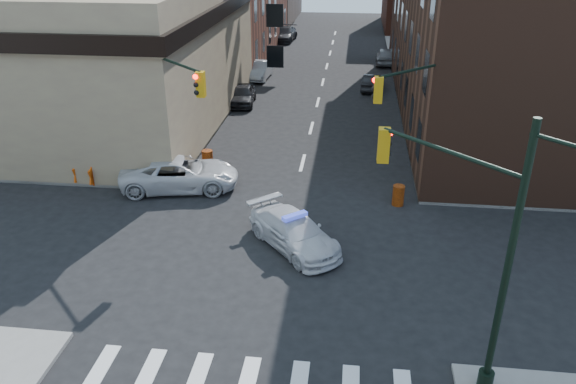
% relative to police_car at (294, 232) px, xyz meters
% --- Properties ---
extents(ground, '(140.00, 140.00, 0.00)m').
position_rel_police_car_xyz_m(ground, '(-0.51, -0.93, -0.70)').
color(ground, black).
rests_on(ground, ground).
extents(sidewalk_nw, '(34.00, 54.50, 0.15)m').
position_rel_police_car_xyz_m(sidewalk_nw, '(-23.51, 31.82, -0.63)').
color(sidewalk_nw, gray).
rests_on(sidewalk_nw, ground).
extents(bank_building, '(22.00, 22.00, 9.00)m').
position_rel_police_car_xyz_m(bank_building, '(-17.51, 15.57, 3.80)').
color(bank_building, tan).
rests_on(bank_building, ground).
extents(commercial_row_ne, '(14.00, 34.00, 14.00)m').
position_rel_police_car_xyz_m(commercial_row_ne, '(12.49, 21.57, 6.30)').
color(commercial_row_ne, '#47291C').
rests_on(commercial_row_ne, ground).
extents(signal_pole_se, '(5.40, 5.27, 8.00)m').
position_rel_police_car_xyz_m(signal_pole_se, '(5.53, -6.45, 3.91)').
color(signal_pole_se, black).
rests_on(signal_pole_se, sidewalk_se).
extents(signal_pole_nw, '(3.58, 3.67, 8.00)m').
position_rel_police_car_xyz_m(signal_pole_nw, '(-6.36, 4.41, 3.63)').
color(signal_pole_nw, black).
rests_on(signal_pole_nw, sidewalk_nw).
extents(signal_pole_ne, '(3.67, 3.58, 8.00)m').
position_rel_police_car_xyz_m(signal_pole_ne, '(5.33, 4.42, 3.63)').
color(signal_pole_ne, black).
rests_on(signal_pole_ne, sidewalk_ne).
extents(tree_ne_near, '(3.00, 3.00, 4.85)m').
position_rel_police_car_xyz_m(tree_ne_near, '(6.99, 25.07, 2.78)').
color(tree_ne_near, black).
rests_on(tree_ne_near, sidewalk_ne).
extents(tree_ne_far, '(3.00, 3.00, 4.85)m').
position_rel_police_car_xyz_m(tree_ne_far, '(6.99, 33.07, 2.78)').
color(tree_ne_far, black).
rests_on(tree_ne_far, sidewalk_ne).
extents(police_car, '(4.67, 4.96, 1.41)m').
position_rel_police_car_xyz_m(police_car, '(0.00, 0.00, 0.00)').
color(police_car, silver).
rests_on(police_car, ground).
extents(pickup, '(6.25, 3.78, 1.62)m').
position_rel_police_car_xyz_m(pickup, '(-6.31, 4.99, 0.11)').
color(pickup, silver).
rests_on(pickup, ground).
extents(parked_car_wnear, '(2.05, 4.40, 1.46)m').
position_rel_police_car_xyz_m(parked_car_wnear, '(-6.01, 19.93, 0.03)').
color(parked_car_wnear, black).
rests_on(parked_car_wnear, ground).
extents(parked_car_wfar, '(1.82, 4.60, 1.49)m').
position_rel_police_car_xyz_m(parked_car_wfar, '(-6.01, 27.61, 0.04)').
color(parked_car_wfar, '#919499').
rests_on(parked_car_wfar, ground).
extents(parked_car_wdeep, '(2.60, 5.52, 1.56)m').
position_rel_police_car_xyz_m(parked_car_wdeep, '(-6.01, 45.18, 0.07)').
color(parked_car_wdeep, black).
rests_on(parked_car_wdeep, ground).
extents(parked_car_enear, '(1.83, 4.03, 1.28)m').
position_rel_police_car_xyz_m(parked_car_enear, '(3.56, 25.09, -0.06)').
color(parked_car_enear, black).
rests_on(parked_car_enear, ground).
extents(parked_car_efar, '(1.88, 4.55, 1.54)m').
position_rel_police_car_xyz_m(parked_car_efar, '(4.99, 34.68, 0.07)').
color(parked_car_efar, gray).
rests_on(parked_car_efar, ground).
extents(pedestrian_a, '(0.77, 0.54, 2.00)m').
position_rel_police_car_xyz_m(pedestrian_a, '(-7.90, 7.35, 0.45)').
color(pedestrian_a, black).
rests_on(pedestrian_a, sidewalk_nw).
extents(pedestrian_b, '(1.07, 0.97, 1.79)m').
position_rel_police_car_xyz_m(pedestrian_b, '(-9.59, 5.07, 0.34)').
color(pedestrian_b, black).
rests_on(pedestrian_b, sidewalk_nw).
extents(pedestrian_c, '(1.02, 0.76, 1.61)m').
position_rel_police_car_xyz_m(pedestrian_c, '(-12.66, 6.57, 0.25)').
color(pedestrian_c, '#1F272F').
rests_on(pedestrian_c, sidewalk_nw).
extents(barrel_road, '(0.72, 0.72, 0.99)m').
position_rel_police_car_xyz_m(barrel_road, '(4.49, 4.43, -0.21)').
color(barrel_road, '#F23A0B').
rests_on(barrel_road, ground).
extents(barrel_bank, '(0.69, 0.69, 1.05)m').
position_rel_police_car_xyz_m(barrel_bank, '(-5.58, 7.66, -0.18)').
color(barrel_bank, '#C96009').
rests_on(barrel_bank, ground).
extents(barricade_nw_a, '(1.16, 0.79, 0.80)m').
position_rel_police_car_xyz_m(barricade_nw_a, '(-7.01, 7.07, -0.15)').
color(barricade_nw_a, red).
rests_on(barricade_nw_a, sidewalk_nw).
extents(barricade_nw_b, '(1.32, 0.83, 0.92)m').
position_rel_police_car_xyz_m(barricade_nw_b, '(-11.16, 4.77, -0.10)').
color(barricade_nw_b, '#C24A09').
rests_on(barricade_nw_b, sidewalk_nw).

